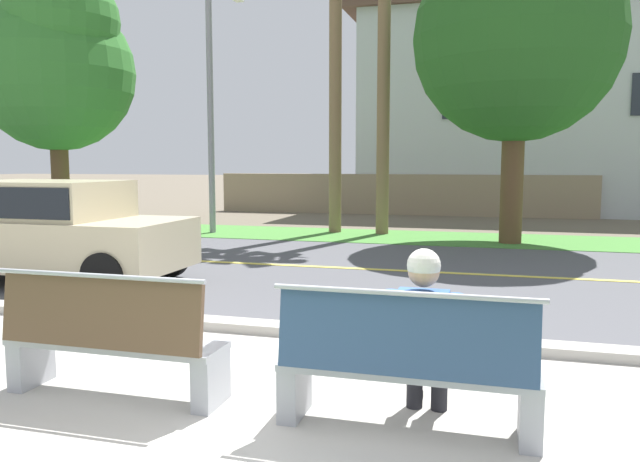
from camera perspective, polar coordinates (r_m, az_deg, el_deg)
The scene contains 15 objects.
ground_plane at distance 11.96m, azimuth 7.59°, elevation -2.43°, with size 140.00×140.00×0.00m, color #665B4C.
sidewalk_pavement at distance 4.78m, azimuth -6.01°, elevation -15.94°, with size 44.00×3.60×0.01m, color #B7B2A8.
curb_edge at distance 6.52m, azimuth 0.42°, elevation -9.32°, with size 44.00×0.30×0.11m, color #ADA89E.
street_asphalt at distance 10.49m, azimuth 6.42°, elevation -3.62°, with size 52.00×8.00×0.01m, color #515156.
road_centre_line at distance 10.49m, azimuth 6.42°, elevation -3.60°, with size 48.00×0.14×0.01m, color #E0CC4C.
far_verge_grass at distance 15.08m, azimuth 9.31°, elevation -0.61°, with size 48.00×2.80×0.02m, color #478438.
bench_left at distance 5.05m, azimuth -18.71°, elevation -9.68°, with size 1.74×0.48×1.01m.
bench_right at distance 4.25m, azimuth 7.90°, elevation -12.46°, with size 1.74×0.48×1.01m.
seated_person_blue at distance 4.33m, azimuth 9.57°, elevation -9.01°, with size 0.52×0.68×1.25m.
car_beige_near at distance 10.21m, azimuth -24.04°, elevation 0.40°, with size 4.30×1.86×1.54m.
streetlamp at distance 16.37m, azimuth -9.78°, elevation 13.20°, with size 0.24×2.10×6.59m.
shade_tree_far_left at distance 18.77m, azimuth -23.07°, elevation 14.24°, with size 4.24×4.24×7.00m.
shade_tree_left at distance 14.65m, azimuth 18.34°, elevation 17.87°, with size 4.49×4.49×7.41m.
garden_wall at distance 21.68m, azimuth 7.18°, elevation 3.37°, with size 13.00×0.36×1.40m, color gray.
house_across_street at distance 24.76m, azimuth 19.93°, elevation 10.80°, with size 13.84×6.91×7.70m.
Camera 1 is at (1.65, -3.70, 1.82)m, focal length 34.71 mm.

